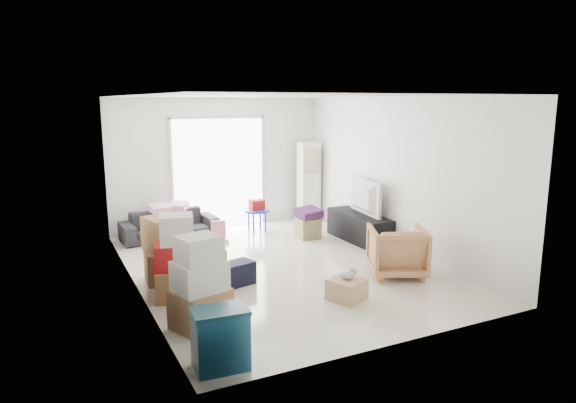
% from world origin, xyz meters
% --- Properties ---
extents(room_shell, '(4.98, 6.48, 3.18)m').
position_xyz_m(room_shell, '(0.00, 0.00, 1.35)').
color(room_shell, beige).
rests_on(room_shell, ground).
extents(sliding_door, '(2.10, 0.04, 2.33)m').
position_xyz_m(sliding_door, '(0.00, 2.98, 1.24)').
color(sliding_door, white).
rests_on(sliding_door, room_shell).
extents(ac_tower, '(0.45, 0.30, 1.75)m').
position_xyz_m(ac_tower, '(1.95, 2.65, 0.88)').
color(ac_tower, white).
rests_on(ac_tower, room_shell).
extents(tv_console, '(0.48, 1.59, 0.53)m').
position_xyz_m(tv_console, '(2.00, 0.72, 0.27)').
color(tv_console, black).
rests_on(tv_console, room_shell).
extents(television, '(0.79, 1.21, 0.15)m').
position_xyz_m(television, '(2.00, 0.72, 0.61)').
color(television, black).
rests_on(television, tv_console).
extents(sofa, '(1.85, 0.63, 0.71)m').
position_xyz_m(sofa, '(-1.19, 2.50, 0.36)').
color(sofa, '#252429').
rests_on(sofa, room_shell).
extents(pillow_left, '(0.45, 0.38, 0.12)m').
position_xyz_m(pillow_left, '(-1.36, 2.46, 0.77)').
color(pillow_left, '#D79DB1').
rests_on(pillow_left, sofa).
extents(pillow_right, '(0.46, 0.45, 0.12)m').
position_xyz_m(pillow_right, '(-1.00, 2.52, 0.77)').
color(pillow_right, '#D79DB1').
rests_on(pillow_right, sofa).
extents(armchair, '(1.06, 1.03, 0.84)m').
position_xyz_m(armchair, '(1.42, -1.17, 0.42)').
color(armchair, '#B87D51').
rests_on(armchair, room_shell).
extents(storage_bins, '(0.57, 0.42, 0.63)m').
position_xyz_m(storage_bins, '(-1.90, -2.64, 0.32)').
color(storage_bins, navy).
rests_on(storage_bins, room_shell).
extents(box_stack_a, '(0.76, 0.70, 1.11)m').
position_xyz_m(box_stack_a, '(-1.80, -1.63, 0.50)').
color(box_stack_a, olive).
rests_on(box_stack_a, room_shell).
extents(box_stack_b, '(0.72, 0.72, 1.15)m').
position_xyz_m(box_stack_b, '(-1.80, -0.61, 0.50)').
color(box_stack_b, olive).
rests_on(box_stack_b, room_shell).
extents(box_stack_c, '(0.68, 0.68, 0.97)m').
position_xyz_m(box_stack_c, '(-1.77, 0.13, 0.47)').
color(box_stack_c, olive).
rests_on(box_stack_c, room_shell).
extents(loose_box, '(0.50, 0.50, 0.32)m').
position_xyz_m(loose_box, '(-1.08, 0.29, 0.16)').
color(loose_box, olive).
rests_on(loose_box, room_shell).
extents(duffel_bag, '(0.58, 0.43, 0.34)m').
position_xyz_m(duffel_bag, '(-0.93, -0.48, 0.17)').
color(duffel_bag, black).
rests_on(duffel_bag, room_shell).
extents(ottoman, '(0.42, 0.42, 0.40)m').
position_xyz_m(ottoman, '(1.24, 1.34, 0.20)').
color(ottoman, olive).
rests_on(ottoman, room_shell).
extents(blanket, '(0.47, 0.47, 0.14)m').
position_xyz_m(blanket, '(1.24, 1.34, 0.47)').
color(blanket, '#512152').
rests_on(blanket, ottoman).
extents(kids_table, '(0.52, 0.52, 0.65)m').
position_xyz_m(kids_table, '(0.55, 2.27, 0.47)').
color(kids_table, '#1135D0').
rests_on(kids_table, room_shell).
extents(toy_walker, '(0.34, 0.32, 0.39)m').
position_xyz_m(toy_walker, '(-0.39, 1.85, 0.11)').
color(toy_walker, silver).
rests_on(toy_walker, room_shell).
extents(wood_crate, '(0.56, 0.56, 0.28)m').
position_xyz_m(wood_crate, '(0.21, -1.66, 0.14)').
color(wood_crate, tan).
rests_on(wood_crate, room_shell).
extents(plush_bunny, '(0.28, 0.16, 0.14)m').
position_xyz_m(plush_bunny, '(0.24, -1.65, 0.35)').
color(plush_bunny, '#B2ADA8').
rests_on(plush_bunny, wood_crate).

